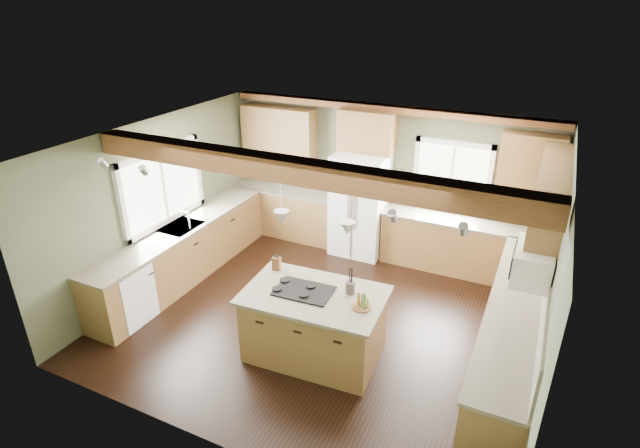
% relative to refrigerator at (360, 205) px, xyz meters
% --- Properties ---
extents(floor, '(5.60, 5.60, 0.00)m').
position_rel_refrigerator_xyz_m(floor, '(0.30, -2.12, -0.90)').
color(floor, black).
rests_on(floor, ground).
extents(ceiling, '(5.60, 5.60, 0.00)m').
position_rel_refrigerator_xyz_m(ceiling, '(0.30, -2.12, 1.70)').
color(ceiling, silver).
rests_on(ceiling, wall_back).
extents(wall_back, '(5.60, 0.00, 5.60)m').
position_rel_refrigerator_xyz_m(wall_back, '(0.30, 0.38, 0.40)').
color(wall_back, '#4A523A').
rests_on(wall_back, ground).
extents(wall_left, '(0.00, 5.00, 5.00)m').
position_rel_refrigerator_xyz_m(wall_left, '(-2.50, -2.12, 0.40)').
color(wall_left, '#4A523A').
rests_on(wall_left, ground).
extents(wall_right, '(0.00, 5.00, 5.00)m').
position_rel_refrigerator_xyz_m(wall_right, '(3.10, -2.12, 0.40)').
color(wall_right, '#4A523A').
rests_on(wall_right, ground).
extents(ceiling_beam, '(5.55, 0.26, 0.26)m').
position_rel_refrigerator_xyz_m(ceiling_beam, '(0.30, -2.90, 1.57)').
color(ceiling_beam, '#4C2815').
rests_on(ceiling_beam, ceiling).
extents(soffit_trim, '(5.55, 0.20, 0.10)m').
position_rel_refrigerator_xyz_m(soffit_trim, '(0.30, 0.28, 1.64)').
color(soffit_trim, '#4C2815').
rests_on(soffit_trim, ceiling).
extents(backsplash_back, '(5.58, 0.03, 0.58)m').
position_rel_refrigerator_xyz_m(backsplash_back, '(0.30, 0.36, 0.31)').
color(backsplash_back, brown).
rests_on(backsplash_back, wall_back).
extents(backsplash_right, '(0.03, 3.70, 0.58)m').
position_rel_refrigerator_xyz_m(backsplash_right, '(3.08, -2.07, 0.31)').
color(backsplash_right, brown).
rests_on(backsplash_right, wall_right).
extents(base_cab_back_left, '(2.02, 0.60, 0.88)m').
position_rel_refrigerator_xyz_m(base_cab_back_left, '(-1.49, 0.08, -0.46)').
color(base_cab_back_left, brown).
rests_on(base_cab_back_left, floor).
extents(counter_back_left, '(2.06, 0.64, 0.04)m').
position_rel_refrigerator_xyz_m(counter_back_left, '(-1.49, 0.08, 0.00)').
color(counter_back_left, '#4E4739').
rests_on(counter_back_left, base_cab_back_left).
extents(base_cab_back_right, '(2.62, 0.60, 0.88)m').
position_rel_refrigerator_xyz_m(base_cab_back_right, '(1.79, 0.08, -0.46)').
color(base_cab_back_right, brown).
rests_on(base_cab_back_right, floor).
extents(counter_back_right, '(2.66, 0.64, 0.04)m').
position_rel_refrigerator_xyz_m(counter_back_right, '(1.79, 0.08, 0.00)').
color(counter_back_right, '#4E4739').
rests_on(counter_back_right, base_cab_back_right).
extents(base_cab_left, '(0.60, 3.70, 0.88)m').
position_rel_refrigerator_xyz_m(base_cab_left, '(-2.20, -2.07, -0.46)').
color(base_cab_left, brown).
rests_on(base_cab_left, floor).
extents(counter_left, '(0.64, 3.74, 0.04)m').
position_rel_refrigerator_xyz_m(counter_left, '(-2.20, -2.07, 0.00)').
color(counter_left, '#4E4739').
rests_on(counter_left, base_cab_left).
extents(base_cab_right, '(0.60, 3.70, 0.88)m').
position_rel_refrigerator_xyz_m(base_cab_right, '(2.80, -2.07, -0.46)').
color(base_cab_right, brown).
rests_on(base_cab_right, floor).
extents(counter_right, '(0.64, 3.74, 0.04)m').
position_rel_refrigerator_xyz_m(counter_right, '(2.80, -2.07, 0.00)').
color(counter_right, '#4E4739').
rests_on(counter_right, base_cab_right).
extents(upper_cab_back_left, '(1.40, 0.35, 0.90)m').
position_rel_refrigerator_xyz_m(upper_cab_back_left, '(-1.69, 0.21, 1.05)').
color(upper_cab_back_left, brown).
rests_on(upper_cab_back_left, wall_back).
extents(upper_cab_over_fridge, '(0.96, 0.35, 0.70)m').
position_rel_refrigerator_xyz_m(upper_cab_over_fridge, '(-0.00, 0.21, 1.25)').
color(upper_cab_over_fridge, brown).
rests_on(upper_cab_over_fridge, wall_back).
extents(upper_cab_right, '(0.35, 2.20, 0.90)m').
position_rel_refrigerator_xyz_m(upper_cab_right, '(2.92, -1.22, 1.05)').
color(upper_cab_right, brown).
rests_on(upper_cab_right, wall_right).
extents(upper_cab_back_corner, '(0.90, 0.35, 0.90)m').
position_rel_refrigerator_xyz_m(upper_cab_back_corner, '(2.60, 0.21, 1.05)').
color(upper_cab_back_corner, brown).
rests_on(upper_cab_back_corner, wall_back).
extents(window_left, '(0.04, 1.60, 1.05)m').
position_rel_refrigerator_xyz_m(window_left, '(-2.48, -2.07, 0.65)').
color(window_left, white).
rests_on(window_left, wall_left).
extents(window_back, '(1.10, 0.04, 1.00)m').
position_rel_refrigerator_xyz_m(window_back, '(1.45, 0.36, 0.65)').
color(window_back, white).
rests_on(window_back, wall_back).
extents(sink, '(0.50, 0.65, 0.03)m').
position_rel_refrigerator_xyz_m(sink, '(-2.20, -2.07, 0.01)').
color(sink, '#262628').
rests_on(sink, counter_left).
extents(faucet, '(0.02, 0.02, 0.28)m').
position_rel_refrigerator_xyz_m(faucet, '(-2.02, -2.07, 0.15)').
color(faucet, '#B2B2B7').
rests_on(faucet, sink).
extents(dishwasher, '(0.60, 0.60, 0.84)m').
position_rel_refrigerator_xyz_m(dishwasher, '(-2.19, -3.37, -0.47)').
color(dishwasher, white).
rests_on(dishwasher, floor).
extents(oven, '(0.60, 0.72, 0.84)m').
position_rel_refrigerator_xyz_m(oven, '(2.79, -3.37, -0.47)').
color(oven, white).
rests_on(oven, floor).
extents(microwave, '(0.40, 0.70, 0.38)m').
position_rel_refrigerator_xyz_m(microwave, '(2.88, -2.17, 0.65)').
color(microwave, white).
rests_on(microwave, wall_right).
extents(pendant_left, '(0.18, 0.18, 0.16)m').
position_rel_refrigerator_xyz_m(pendant_left, '(0.13, -2.92, 0.98)').
color(pendant_left, '#B2B2B7').
rests_on(pendant_left, ceiling).
extents(pendant_right, '(0.18, 0.18, 0.16)m').
position_rel_refrigerator_xyz_m(pendant_right, '(0.94, -2.87, 0.98)').
color(pendant_right, '#B2B2B7').
rests_on(pendant_right, ceiling).
extents(refrigerator, '(0.90, 0.74, 1.80)m').
position_rel_refrigerator_xyz_m(refrigerator, '(0.00, 0.00, 0.00)').
color(refrigerator, white).
rests_on(refrigerator, floor).
extents(island, '(1.68, 1.09, 0.88)m').
position_rel_refrigerator_xyz_m(island, '(0.54, -2.90, -0.46)').
color(island, brown).
rests_on(island, floor).
extents(island_top, '(1.79, 1.20, 0.04)m').
position_rel_refrigerator_xyz_m(island_top, '(0.54, -2.90, 0.00)').
color(island_top, '#4E4739').
rests_on(island_top, island).
extents(cooktop, '(0.73, 0.51, 0.02)m').
position_rel_refrigerator_xyz_m(cooktop, '(0.40, -2.91, 0.03)').
color(cooktop, black).
rests_on(cooktop, island_top).
extents(knife_block, '(0.12, 0.10, 0.18)m').
position_rel_refrigerator_xyz_m(knife_block, '(-0.17, -2.58, 0.11)').
color(knife_block, brown).
rests_on(knife_block, island_top).
extents(utensil_crock, '(0.12, 0.12, 0.16)m').
position_rel_refrigerator_xyz_m(utensil_crock, '(0.92, -2.69, 0.10)').
color(utensil_crock, '#423B34').
rests_on(utensil_crock, island_top).
extents(bottle_tray, '(0.26, 0.26, 0.21)m').
position_rel_refrigerator_xyz_m(bottle_tray, '(1.16, -2.92, 0.13)').
color(bottle_tray, brown).
rests_on(bottle_tray, island_top).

